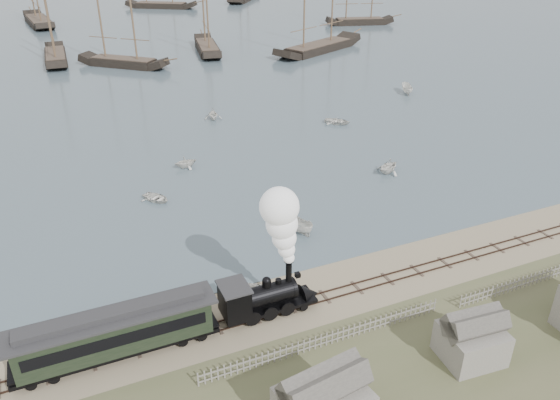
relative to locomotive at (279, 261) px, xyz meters
name	(u,v)px	position (x,y,z in m)	size (l,w,h in m)	color
ground	(355,272)	(8.04, 2.00, -4.62)	(600.00, 600.00, 0.00)	tan
harbor_water	(97,4)	(8.04, 172.00, -4.59)	(600.00, 336.00, 0.06)	#42545E
rail_track	(367,285)	(8.04, 0.00, -4.58)	(120.00, 1.80, 0.16)	#35241D
picket_fence_west	(327,346)	(1.54, -5.00, -4.62)	(19.00, 0.10, 1.20)	slate
picket_fence_east	(531,285)	(20.54, -5.50, -4.62)	(15.00, 0.10, 1.20)	slate
shed_mid	(468,357)	(10.04, -10.00, -4.62)	(4.00, 3.50, 3.60)	slate
locomotive	(279,261)	(0.00, 0.00, 0.00)	(8.05, 3.00, 10.03)	black
passenger_coach	(116,332)	(-12.22, 0.00, -2.47)	(14.01, 2.70, 3.40)	black
beached_dinghy	(250,290)	(-1.33, 2.86, -4.26)	(3.46, 2.47, 0.72)	silver
rowboat_0	(156,198)	(-4.81, 21.93, -4.22)	(3.29, 2.35, 0.68)	silver
rowboat_1	(186,162)	(0.39, 29.11, -3.82)	(2.79, 2.41, 1.47)	silver
rowboat_2	(296,225)	(6.18, 10.09, -3.79)	(3.99, 1.50, 1.54)	silver
rowboat_3	(337,121)	(24.73, 35.25, -4.17)	(3.76, 2.69, 0.78)	silver
rowboat_4	(389,166)	(22.00, 17.94, -3.69)	(3.31, 2.86, 1.74)	silver
rowboat_5	(407,89)	(42.91, 43.70, -3.78)	(4.05, 1.52, 1.56)	silver
rowboat_7	(213,114)	(8.68, 44.48, -3.75)	(3.06, 2.64, 1.61)	silver
schooner_2	(117,15)	(1.81, 81.96, 5.44)	(18.88, 4.36, 20.00)	black
schooner_3	(205,5)	(21.03, 87.72, 5.44)	(19.81, 4.57, 20.00)	black
schooner_4	(320,4)	(43.92, 78.29, 5.44)	(25.60, 5.91, 20.00)	black
schooner_10	(47,11)	(-10.29, 92.22, 5.44)	(19.73, 4.55, 20.00)	black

